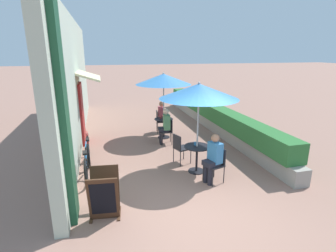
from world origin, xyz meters
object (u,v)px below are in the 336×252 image
cafe_chair_near_left (180,146)px  menu_board (104,194)px  seated_patron_mid_right (165,125)px  bicycle_leaning (86,163)px  seated_patron_near_right (213,156)px  coffee_cup_mid (161,117)px  coffee_cup_near (195,144)px  cafe_chair_mid_right (168,129)px  patio_table_near (197,154)px  cafe_chair_mid_left (160,120)px  patio_table_mid (164,125)px  cafe_chair_near_right (216,162)px  patio_umbrella_mid (164,79)px  patio_umbrella_near (199,91)px  bicycle_second (88,149)px  seated_patron_mid_left (163,115)px

cafe_chair_near_left → menu_board: menu_board is taller
seated_patron_mid_right → bicycle_leaning: size_ratio=0.73×
seated_patron_near_right → coffee_cup_mid: 3.80m
seated_patron_near_right → coffee_cup_mid: (-0.43, 3.77, 0.08)m
cafe_chair_near_left → coffee_cup_near: size_ratio=9.67×
cafe_chair_mid_right → menu_board: 4.38m
seated_patron_near_right → patio_table_near: bearing=-3.0°
coffee_cup_near → cafe_chair_mid_left: bearing=92.1°
seated_patron_mid_right → menu_board: size_ratio=1.32×
patio_table_mid → menu_board: 4.98m
coffee_cup_mid → menu_board: (-2.17, -4.50, -0.31)m
cafe_chair_near_right → cafe_chair_mid_right: (-0.44, 2.98, 0.00)m
coffee_cup_near → patio_umbrella_mid: 3.28m
patio_umbrella_near → seated_patron_near_right: patio_umbrella_near is taller
cafe_chair_mid_right → coffee_cup_mid: cafe_chair_mid_right is taller
patio_umbrella_mid → bicycle_leaning: patio_umbrella_mid is taller
cafe_chair_near_right → seated_patron_mid_right: size_ratio=0.70×
seated_patron_near_right → coffee_cup_near: 0.78m
bicycle_leaning → patio_table_mid: bearing=42.8°
seated_patron_near_right → patio_umbrella_mid: patio_umbrella_mid is taller
seated_patron_near_right → coffee_cup_mid: seated_patron_near_right is taller
patio_table_near → cafe_chair_near_right: cafe_chair_near_right is taller
cafe_chair_mid_right → bicycle_second: 2.77m
bicycle_leaning → patio_umbrella_near: bearing=-10.5°
coffee_cup_near → seated_patron_mid_right: (-0.26, 2.28, -0.08)m
patio_umbrella_near → cafe_chair_near_left: 1.80m
patio_table_mid → cafe_chair_mid_left: 0.69m
patio_table_near → patio_umbrella_near: bearing=0.0°
cafe_chair_near_right → coffee_cup_mid: bearing=-8.7°
patio_table_mid → bicycle_second: bicycle_second is taller
patio_table_mid → seated_patron_mid_right: seated_patron_mid_right is taller
patio_table_mid → cafe_chair_mid_left: cafe_chair_mid_left is taller
patio_table_near → seated_patron_mid_right: 2.39m
cafe_chair_mid_left → bicycle_leaning: cafe_chair_mid_left is taller
patio_table_mid → menu_board: size_ratio=0.77×
seated_patron_mid_left → bicycle_second: seated_patron_mid_left is taller
cafe_chair_near_left → patio_umbrella_mid: bearing=160.6°
patio_table_near → cafe_chair_near_right: (0.27, -0.63, 0.02)m
seated_patron_mid_right → patio_table_near: bearing=-166.4°
seated_patron_mid_right → menu_board: 4.34m
patio_umbrella_near → cafe_chair_near_right: 1.80m
patio_umbrella_mid → menu_board: 5.27m
patio_umbrella_near → cafe_chair_mid_right: size_ratio=2.77×
patio_table_near → patio_table_mid: same height
bicycle_leaning → cafe_chair_near_left: bearing=2.5°
seated_patron_mid_left → menu_board: size_ratio=1.32×
patio_umbrella_mid → menu_board: patio_umbrella_mid is taller
cafe_chair_mid_right → bicycle_second: cafe_chair_mid_right is taller
patio_table_mid → patio_umbrella_near: bearing=-86.9°
patio_umbrella_near → seated_patron_near_right: bearing=-76.1°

